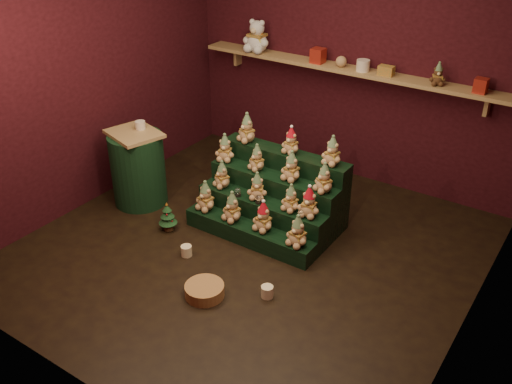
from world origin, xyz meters
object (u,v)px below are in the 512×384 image
Objects in this scene: white_bear at (257,32)px; side_table at (138,168)px; brown_bear at (438,74)px; snow_globe_c at (301,214)px; riser_tier_front at (249,234)px; snow_globe_a at (238,192)px; wicker_basket at (205,290)px; mug_left at (186,251)px; snow_globe_b at (259,199)px; mini_christmas_tree at (168,217)px; mug_right at (267,292)px.

side_table is at bearing -103.94° from white_bear.
brown_bear is at bearing -1.78° from white_bear.
riser_tier_front is at bearing -161.54° from snow_globe_c.
snow_globe_a reaches higher than riser_tier_front.
riser_tier_front is 4.12× the size of wicker_basket.
white_bear is (0.37, 1.73, 1.15)m from side_table.
white_bear is (-0.70, 2.24, 1.50)m from mug_left.
snow_globe_b is at bearing 97.76° from wicker_basket.
brown_bear is (1.33, 1.56, 1.03)m from snow_globe_a.
snow_globe_c is (0.47, 0.00, -0.00)m from snow_globe_b.
snow_globe_b is 2.16m from brown_bear.
mini_christmas_tree is (-0.80, -0.28, 0.07)m from riser_tier_front.
wicker_basket reaches higher than mug_left.
mug_left is 0.96m from mug_right.
mug_right is at bearing -42.08° from snow_globe_a.
mug_left is at bearing -150.14° from brown_bear.
snow_globe_c is at bearing 72.60° from wicker_basket.
riser_tier_front is 0.85m from mug_right.
snow_globe_c is at bearing 39.29° from mug_left.
snow_globe_b is 0.39× the size of brown_bear.
mini_christmas_tree reaches higher than mug_left.
white_bear reaches higher than wicker_basket.
side_table is (-1.44, -0.17, 0.00)m from snow_globe_b.
brown_bear is at bearing 78.08° from mug_right.
brown_bear is at bearing 57.11° from mug_left.
snow_globe_a is 1.19m from mug_right.
snow_globe_b reaches higher than snow_globe_a.
snow_globe_a is 1.20m from side_table.
snow_globe_b reaches higher than mini_christmas_tree.
mug_left is at bearing -118.03° from snow_globe_b.
white_bear reaches higher than riser_tier_front.
white_bear is at bearing 94.03° from side_table.
white_bear is 2.09× the size of brown_bear.
mug_right is (0.60, -0.76, -0.35)m from snow_globe_b.
mug_right is at bearing -4.74° from mug_left.
wicker_basket is at bearing -107.40° from snow_globe_c.
white_bear reaches higher than mug_left.
brown_bear is (0.49, 2.32, 1.38)m from mug_right.
riser_tier_front is 17.06× the size of snow_globe_c.
side_table is 3.23m from brown_bear.
mug_left is (-0.83, -0.68, -0.35)m from snow_globe_c.
snow_globe_c reaches higher than mini_christmas_tree.
snow_globe_c is at bearing -47.23° from white_bear.
riser_tier_front is 4.39× the size of mini_christmas_tree.
snow_globe_b is at bearing 0.00° from snow_globe_a.
snow_globe_a is 0.78m from mug_left.
snow_globe_a reaches higher than mini_christmas_tree.
side_table is 1.76× the size of white_bear.
snow_globe_a is 0.25m from snow_globe_b.
snow_globe_a is at bearing 146.38° from riser_tier_front.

